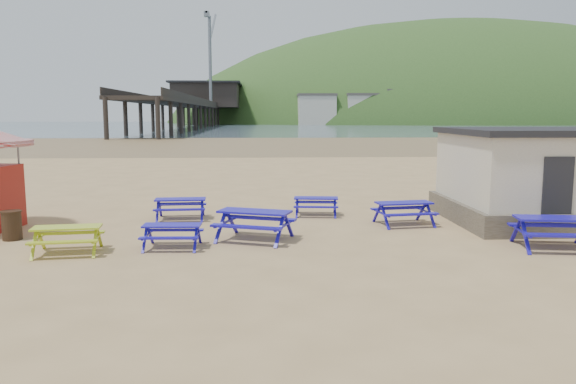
{
  "coord_description": "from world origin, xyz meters",
  "views": [
    {
      "loc": [
        0.3,
        -17.33,
        3.62
      ],
      "look_at": [
        1.26,
        1.5,
        1.0
      ],
      "focal_mm": 35.0,
      "sensor_mm": 36.0,
      "label": 1
    }
  ],
  "objects": [
    {
      "name": "picnic_table_blue_d",
      "position": [
        -2.09,
        -2.24,
        0.33
      ],
      "size": [
        1.6,
        1.31,
        0.65
      ],
      "rotation": [
        0.0,
        0.0,
        -0.03
      ],
      "color": "#1509A1",
      "rests_on": "ground"
    },
    {
      "name": "picnic_table_blue_a",
      "position": [
        -2.45,
        2.03,
        0.36
      ],
      "size": [
        1.8,
        1.48,
        0.72
      ],
      "rotation": [
        0.0,
        0.0,
        0.06
      ],
      "color": "#1509A1",
      "rests_on": "ground"
    },
    {
      "name": "ground",
      "position": [
        0.0,
        0.0,
        0.0
      ],
      "size": [
        400.0,
        400.0,
        0.0
      ],
      "primitive_type": "plane",
      "color": "tan",
      "rests_on": "ground"
    },
    {
      "name": "picnic_table_blue_c",
      "position": [
        8.12,
        0.99,
        0.39
      ],
      "size": [
        2.12,
        1.84,
        0.77
      ],
      "rotation": [
        0.0,
        0.0,
        0.22
      ],
      "color": "#1509A1",
      "rests_on": "ground"
    },
    {
      "name": "amenity_block",
      "position": [
        10.5,
        1.0,
        1.57
      ],
      "size": [
        7.4,
        5.4,
        3.15
      ],
      "color": "#665B4C",
      "rests_on": "ground"
    },
    {
      "name": "wet_sand",
      "position": [
        0.0,
        55.0,
        0.0
      ],
      "size": [
        400.0,
        400.0,
        0.0
      ],
      "primitive_type": "plane",
      "color": "olive",
      "rests_on": "ground"
    },
    {
      "name": "sea",
      "position": [
        0.0,
        170.0,
        0.01
      ],
      "size": [
        400.0,
        400.0,
        0.0
      ],
      "primitive_type": "plane",
      "color": "#445561",
      "rests_on": "ground"
    },
    {
      "name": "picnic_table_blue_f",
      "position": [
        8.27,
        -2.86,
        0.43
      ],
      "size": [
        2.28,
        1.94,
        0.86
      ],
      "rotation": [
        0.0,
        0.0,
        -0.15
      ],
      "color": "#1509A1",
      "rests_on": "ground"
    },
    {
      "name": "headland_town",
      "position": [
        90.0,
        229.68,
        -9.91
      ],
      "size": [
        264.0,
        144.0,
        108.0
      ],
      "color": "#2D4C1E",
      "rests_on": "ground"
    },
    {
      "name": "litter_bin",
      "position": [
        -6.89,
        -0.99,
        0.43
      ],
      "size": [
        0.58,
        0.58,
        0.86
      ],
      "color": "#322113",
      "rests_on": "ground"
    },
    {
      "name": "picnic_table_yellow",
      "position": [
        -4.73,
        -2.71,
        0.36
      ],
      "size": [
        1.87,
        1.58,
        0.72
      ],
      "rotation": [
        0.0,
        0.0,
        0.12
      ],
      "color": "#8EAB22",
      "rests_on": "ground"
    },
    {
      "name": "picnic_table_blue_g",
      "position": [
        5.03,
        0.64,
        0.38
      ],
      "size": [
        2.0,
        1.71,
        0.76
      ],
      "rotation": [
        0.0,
        0.0,
        0.15
      ],
      "color": "#1509A1",
      "rests_on": "ground"
    },
    {
      "name": "picnic_table_blue_e",
      "position": [
        0.15,
        -1.38,
        0.43
      ],
      "size": [
        2.51,
        2.27,
        0.87
      ],
      "rotation": [
        0.0,
        0.0,
        -0.35
      ],
      "color": "#1509A1",
      "rests_on": "ground"
    },
    {
      "name": "pier",
      "position": [
        -17.99,
        178.23,
        5.46
      ],
      "size": [
        24.0,
        220.0,
        39.29
      ],
      "color": "black",
      "rests_on": "ground"
    },
    {
      "name": "picnic_table_blue_b",
      "position": [
        2.32,
        2.51,
        0.33
      ],
      "size": [
        1.69,
        1.42,
        0.66
      ],
      "rotation": [
        0.0,
        0.0,
        -0.11
      ],
      "color": "#1509A1",
      "rests_on": "ground"
    }
  ]
}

